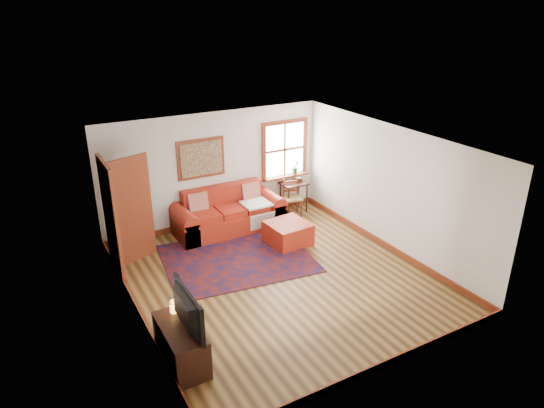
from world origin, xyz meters
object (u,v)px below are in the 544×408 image
side_table (294,188)px  ladder_back_chair (292,196)px  red_leather_sofa (228,216)px  media_cabinet (181,345)px  red_ottoman (288,233)px

side_table → ladder_back_chair: ladder_back_chair is taller
side_table → red_leather_sofa: bearing=-176.0°
red_leather_sofa → ladder_back_chair: bearing=-0.3°
side_table → media_cabinet: bearing=-137.8°
media_cabinet → red_ottoman: bearing=37.1°
red_ottoman → side_table: 1.70m
ladder_back_chair → side_table: bearing=45.1°
red_leather_sofa → red_ottoman: 1.45m
red_leather_sofa → red_ottoman: (0.78, -1.22, -0.08)m
red_leather_sofa → side_table: bearing=4.0°
red_ottoman → ladder_back_chair: 1.49m
red_leather_sofa → red_ottoman: red_leather_sofa is taller
ladder_back_chair → red_leather_sofa: bearing=179.7°
red_ottoman → media_cabinet: media_cabinet is taller
ladder_back_chair → red_ottoman: bearing=-124.5°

